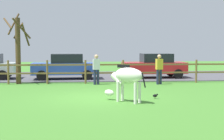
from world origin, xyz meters
The scene contains 10 objects.
ground_plane centered at (0.00, 0.00, 0.00)m, with size 60.00×60.00×0.00m, color #3D7528.
parking_asphalt centered at (0.00, 9.30, 0.03)m, with size 28.00×7.40×0.05m, color #47474C.
paddock_fence centered at (-0.46, 5.00, 0.75)m, with size 21.19×0.11×1.32m.
bare_tree centered at (-4.17, 5.24, 2.05)m, with size 1.56×1.36×3.93m.
zebra centered at (1.07, -1.27, 0.93)m, with size 1.53×1.48×1.41m.
crow_on_grass centered at (2.31, -0.55, 0.13)m, with size 0.21×0.10×0.20m.
parked_car_blue centered at (-1.72, 7.31, 0.84)m, with size 4.09×2.06×1.56m.
parked_car_red centered at (3.98, 7.61, 0.84)m, with size 4.05×1.97×1.56m.
visitor_left_of_tree centered at (3.56, 4.35, 0.91)m, with size 0.41×0.31×1.64m.
visitor_right_of_tree centered at (0.13, 4.50, 0.91)m, with size 0.39×0.28×1.64m.
Camera 1 is at (-0.53, -13.88, 2.16)m, focal length 54.41 mm.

